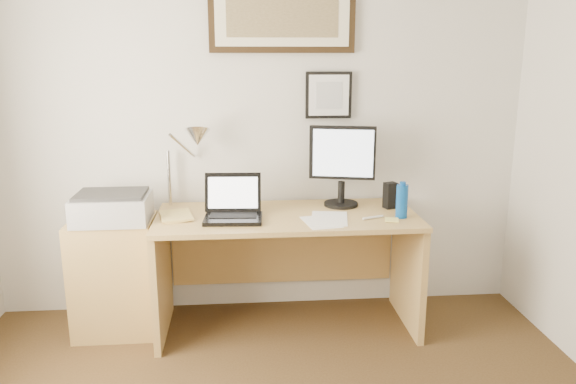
{
  "coord_description": "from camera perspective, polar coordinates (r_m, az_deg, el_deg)",
  "views": [
    {
      "loc": [
        -0.13,
        -1.67,
        1.71
      ],
      "look_at": [
        0.14,
        1.43,
        0.94
      ],
      "focal_mm": 35.0,
      "sensor_mm": 36.0,
      "label": 1
    }
  ],
  "objects": [
    {
      "name": "side_cabinet",
      "position": [
        3.7,
        -17.11,
        -8.13
      ],
      "size": [
        0.5,
        0.4,
        0.73
      ],
      "primitive_type": "cube",
      "color": "#AF8949",
      "rests_on": "floor"
    },
    {
      "name": "lcd_monitor",
      "position": [
        3.6,
        5.53,
        3.06
      ],
      "size": [
        0.42,
        0.22,
        0.52
      ],
      "color": "black",
      "rests_on": "desk"
    },
    {
      "name": "wall_back",
      "position": [
        3.7,
        -2.92,
        6.7
      ],
      "size": [
        3.5,
        0.02,
        2.5
      ],
      "primitive_type": "cube",
      "color": "silver",
      "rests_on": "ground"
    },
    {
      "name": "desk",
      "position": [
        3.6,
        -0.21,
        -5.53
      ],
      "size": [
        1.6,
        0.7,
        0.75
      ],
      "color": "#AF8949",
      "rests_on": "floor"
    },
    {
      "name": "water_bottle",
      "position": [
        3.43,
        11.49,
        -0.93
      ],
      "size": [
        0.07,
        0.07,
        0.2
      ],
      "primitive_type": "cylinder",
      "color": "#0B479A",
      "rests_on": "desk"
    },
    {
      "name": "sticky_pad",
      "position": [
        3.37,
        10.49,
        -2.8
      ],
      "size": [
        0.1,
        0.1,
        0.01
      ],
      "primitive_type": "cube",
      "rotation": [
        0.0,
        0.0,
        -0.24
      ],
      "color": "#FAED76",
      "rests_on": "desk"
    },
    {
      "name": "laptop",
      "position": [
        3.37,
        -5.59,
        -1.74
      ],
      "size": [
        0.35,
        0.31,
        0.26
      ],
      "color": "black",
      "rests_on": "desk"
    },
    {
      "name": "paper_sheet_b",
      "position": [
        3.37,
        4.21,
        -2.69
      ],
      "size": [
        0.26,
        0.34,
        0.0
      ],
      "primitive_type": "cube",
      "rotation": [
        0.0,
        0.0,
        -0.17
      ],
      "color": "white",
      "rests_on": "desk"
    },
    {
      "name": "book",
      "position": [
        3.45,
        -12.82,
        -2.51
      ],
      "size": [
        0.23,
        0.28,
        0.02
      ],
      "primitive_type": "imported",
      "rotation": [
        0.0,
        0.0,
        0.21
      ],
      "color": "#D6BB65",
      "rests_on": "desk"
    },
    {
      "name": "desk_lamp",
      "position": [
        3.53,
        -9.46,
        5.16
      ],
      "size": [
        0.29,
        0.27,
        0.53
      ],
      "color": "silver",
      "rests_on": "desk"
    },
    {
      "name": "speaker",
      "position": [
        3.63,
        10.35,
        -0.34
      ],
      "size": [
        0.09,
        0.08,
        0.17
      ],
      "primitive_type": "cube",
      "rotation": [
        0.0,
        0.0,
        0.32
      ],
      "color": "black",
      "rests_on": "desk"
    },
    {
      "name": "marker_pen",
      "position": [
        3.4,
        8.64,
        -2.57
      ],
      "size": [
        0.14,
        0.06,
        0.02
      ],
      "primitive_type": "cylinder",
      "rotation": [
        0.0,
        1.57,
        0.35
      ],
      "color": "white",
      "rests_on": "desk"
    },
    {
      "name": "paper_sheet_a",
      "position": [
        3.3,
        3.39,
        -3.07
      ],
      "size": [
        0.23,
        0.3,
        0.0
      ],
      "primitive_type": "cube",
      "rotation": [
        0.0,
        0.0,
        0.18
      ],
      "color": "white",
      "rests_on": "desk"
    },
    {
      "name": "picture_large",
      "position": [
        3.66,
        -0.58,
        17.62
      ],
      "size": [
        0.92,
        0.04,
        0.47
      ],
      "color": "black",
      "rests_on": "wall_back"
    },
    {
      "name": "bottle_cap",
      "position": [
        3.4,
        11.58,
        0.87
      ],
      "size": [
        0.04,
        0.04,
        0.02
      ],
      "primitive_type": "cylinder",
      "color": "#0B479A",
      "rests_on": "water_bottle"
    },
    {
      "name": "printer",
      "position": [
        3.52,
        -17.43,
        -1.49
      ],
      "size": [
        0.44,
        0.34,
        0.18
      ],
      "color": "#ACACAE",
      "rests_on": "side_cabinet"
    },
    {
      "name": "picture_small",
      "position": [
        3.7,
        4.15,
        9.79
      ],
      "size": [
        0.3,
        0.03,
        0.3
      ],
      "color": "black",
      "rests_on": "wall_back"
    }
  ]
}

